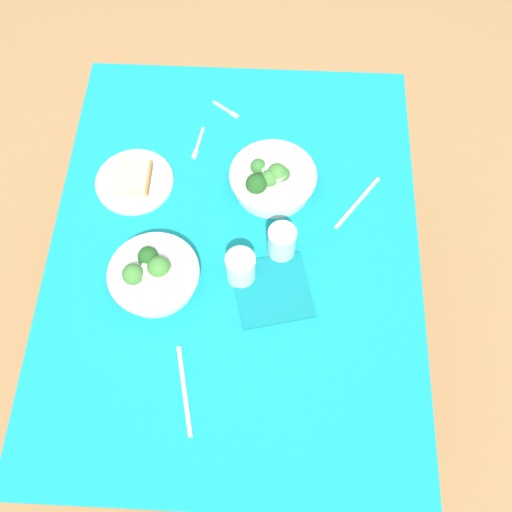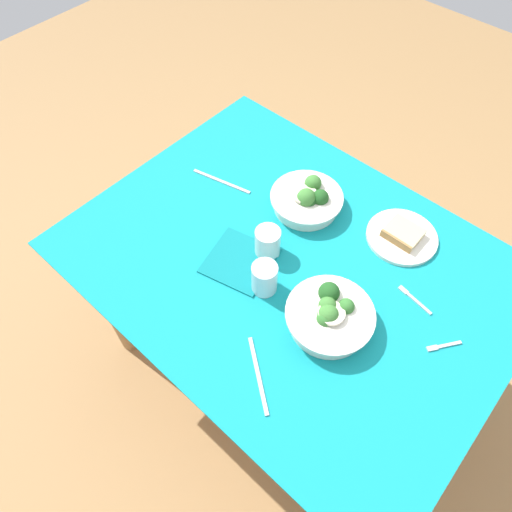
{
  "view_description": "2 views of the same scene",
  "coord_description": "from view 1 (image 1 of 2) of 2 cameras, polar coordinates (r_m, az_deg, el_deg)",
  "views": [
    {
      "loc": [
        -0.72,
        -0.09,
        2.07
      ],
      "look_at": [
        -0.02,
        -0.06,
        0.72
      ],
      "focal_mm": 42.28,
      "sensor_mm": 36.0,
      "label": 1
    },
    {
      "loc": [
        0.43,
        -0.63,
        1.81
      ],
      "look_at": [
        -0.08,
        -0.06,
        0.72
      ],
      "focal_mm": 32.72,
      "sensor_mm": 36.0,
      "label": 2
    }
  ],
  "objects": [
    {
      "name": "broccoli_bowl_far",
      "position": [
        1.49,
        -9.66,
        -1.72
      ],
      "size": [
        0.22,
        0.22,
        0.09
      ],
      "color": "silver",
      "rests_on": "dining_table"
    },
    {
      "name": "table_knife_right",
      "position": [
        1.41,
        -6.79,
        -12.51
      ],
      "size": [
        0.21,
        0.06,
        0.0
      ],
      "primitive_type": "cube",
      "rotation": [
        0.0,
        0.0,
        3.37
      ],
      "color": "#B7B7BC",
      "rests_on": "dining_table"
    },
    {
      "name": "table_knife_left",
      "position": [
        1.63,
        9.59,
        5.0
      ],
      "size": [
        0.17,
        0.13,
        0.0
      ],
      "primitive_type": "cube",
      "rotation": [
        0.0,
        0.0,
        2.51
      ],
      "color": "#B7B7BC",
      "rests_on": "dining_table"
    },
    {
      "name": "broccoli_bowl_near",
      "position": [
        1.6,
        1.52,
        7.25
      ],
      "size": [
        0.23,
        0.23,
        0.09
      ],
      "color": "silver",
      "rests_on": "dining_table"
    },
    {
      "name": "bread_side_plate",
      "position": [
        1.66,
        -11.41,
        7.02
      ],
      "size": [
        0.21,
        0.21,
        0.04
      ],
      "color": "silver",
      "rests_on": "dining_table"
    },
    {
      "name": "napkin_folded_upper",
      "position": [
        1.48,
        1.55,
        -3.21
      ],
      "size": [
        0.22,
        0.22,
        0.01
      ],
      "primitive_type": "cube",
      "rotation": [
        0.0,
        0.0,
        0.24
      ],
      "color": "#0F777D",
      "rests_on": "dining_table"
    },
    {
      "name": "water_glass_side",
      "position": [
        1.49,
        2.46,
        1.34
      ],
      "size": [
        0.07,
        0.07,
        0.1
      ],
      "primitive_type": "cylinder",
      "color": "silver",
      "rests_on": "dining_table"
    },
    {
      "name": "fork_by_far_bowl",
      "position": [
        1.8,
        -2.77,
        13.6
      ],
      "size": [
        0.06,
        0.08,
        0.0
      ],
      "rotation": [
        0.0,
        0.0,
        4.09
      ],
      "color": "#B7B7BC",
      "rests_on": "dining_table"
    },
    {
      "name": "water_glass_center",
      "position": [
        1.46,
        -1.46,
        -1.11
      ],
      "size": [
        0.07,
        0.07,
        0.09
      ],
      "primitive_type": "cylinder",
      "color": "silver",
      "rests_on": "dining_table"
    },
    {
      "name": "ground_plane",
      "position": [
        2.19,
        -1.48,
        -8.16
      ],
      "size": [
        6.0,
        6.0,
        0.0
      ],
      "primitive_type": "plane",
      "color": "#9E7547"
    },
    {
      "name": "dining_table",
      "position": [
        1.64,
        -1.96,
        -1.25
      ],
      "size": [
        1.24,
        0.94,
        0.71
      ],
      "color": "teal",
      "rests_on": "ground_plane"
    },
    {
      "name": "fork_by_near_bowl",
      "position": [
        1.72,
        -5.5,
        10.46
      ],
      "size": [
        0.11,
        0.03,
        0.0
      ],
      "rotation": [
        0.0,
        0.0,
        2.98
      ],
      "color": "#B7B7BC",
      "rests_on": "dining_table"
    }
  ]
}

